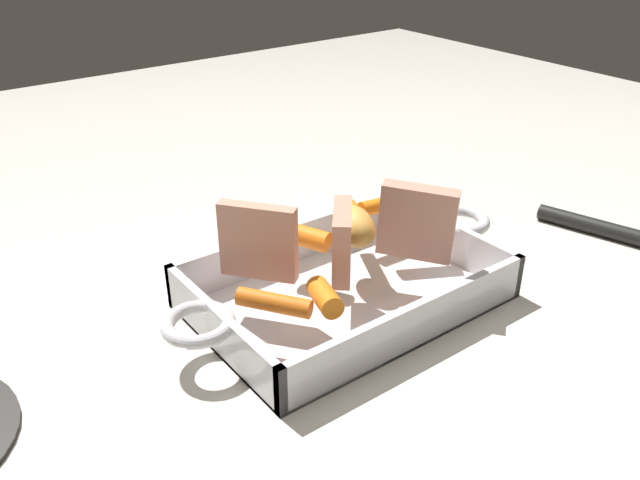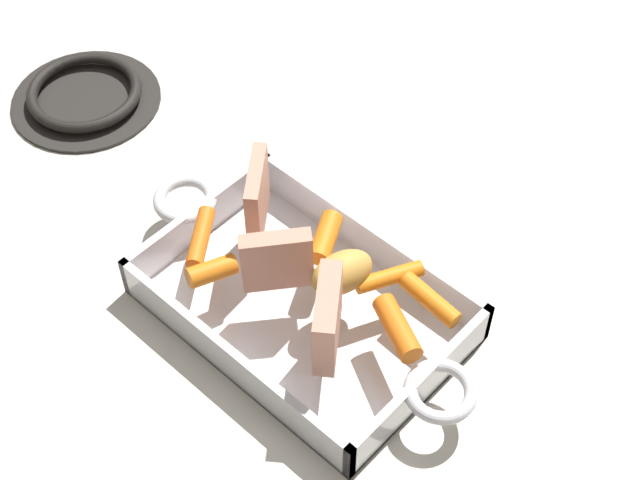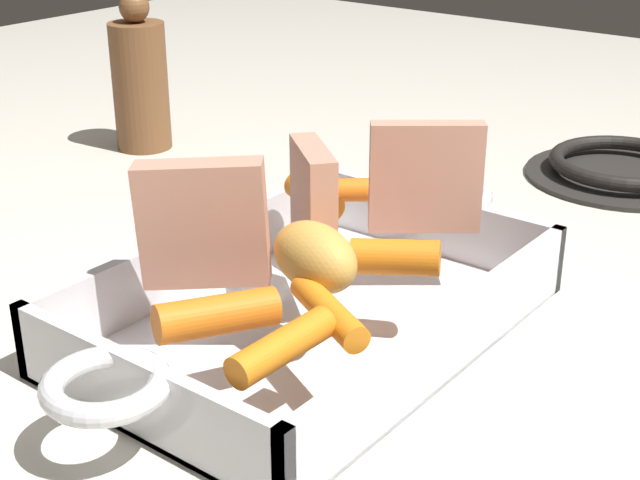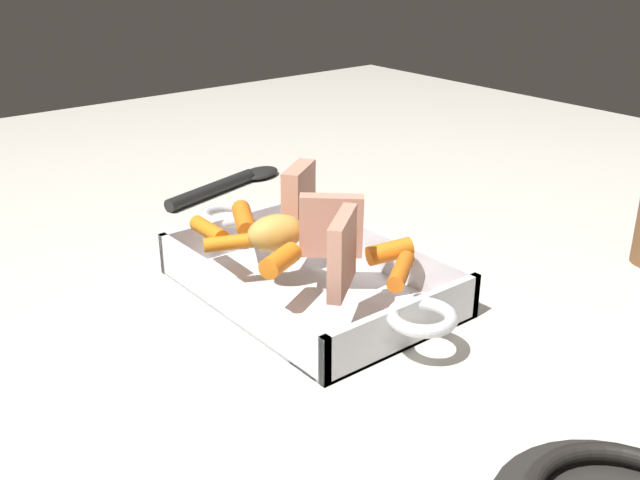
{
  "view_description": "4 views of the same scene",
  "coord_description": "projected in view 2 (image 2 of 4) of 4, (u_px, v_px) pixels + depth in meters",
  "views": [
    {
      "loc": [
        -0.37,
        -0.44,
        0.38
      ],
      "look_at": [
        -0.03,
        0.01,
        0.08
      ],
      "focal_mm": 37.38,
      "sensor_mm": 36.0,
      "label": 1
    },
    {
      "loc": [
        0.37,
        -0.38,
        0.77
      ],
      "look_at": [
        -0.0,
        0.03,
        0.09
      ],
      "focal_mm": 53.29,
      "sensor_mm": 36.0,
      "label": 2
    },
    {
      "loc": [
        0.41,
        0.32,
        0.29
      ],
      "look_at": [
        0.02,
        0.02,
        0.08
      ],
      "focal_mm": 52.06,
      "sensor_mm": 36.0,
      "label": 3
    },
    {
      "loc": [
        -0.57,
        0.44,
        0.37
      ],
      "look_at": [
        -0.02,
        0.0,
        0.07
      ],
      "focal_mm": 41.37,
      "sensor_mm": 36.0,
      "label": 4
    }
  ],
  "objects": [
    {
      "name": "baby_carrot_center_right",
      "position": [
        430.0,
        300.0,
        0.87
      ],
      "size": [
        0.07,
        0.02,
        0.02
      ],
      "primitive_type": "cylinder",
      "rotation": [
        1.52,
        0.0,
        4.64
      ],
      "color": "orange",
      "rests_on": "roasting_dish"
    },
    {
      "name": "ground_plane",
      "position": [
        303.0,
        314.0,
        0.93
      ],
      "size": [
        2.08,
        2.08,
        0.0
      ],
      "primitive_type": "plane",
      "color": "silver"
    },
    {
      "name": "potato_near_roast",
      "position": [
        342.0,
        273.0,
        0.88
      ],
      "size": [
        0.05,
        0.07,
        0.04
      ],
      "primitive_type": "ellipsoid",
      "rotation": [
        0.0,
        0.0,
        1.29
      ],
      "color": "gold",
      "rests_on": "roasting_dish"
    },
    {
      "name": "baby_carrot_southeast",
      "position": [
        326.0,
        238.0,
        0.92
      ],
      "size": [
        0.04,
        0.06,
        0.02
      ],
      "primitive_type": "cylinder",
      "rotation": [
        1.62,
        0.0,
        0.47
      ],
      "color": "orange",
      "rests_on": "roasting_dish"
    },
    {
      "name": "baby_carrot_northwest",
      "position": [
        397.0,
        328.0,
        0.85
      ],
      "size": [
        0.07,
        0.05,
        0.02
      ],
      "primitive_type": "cylinder",
      "rotation": [
        1.52,
        0.0,
        1.1
      ],
      "color": "orange",
      "rests_on": "roasting_dish"
    },
    {
      "name": "roast_slice_thin",
      "position": [
        327.0,
        319.0,
        0.82
      ],
      "size": [
        0.06,
        0.07,
        0.08
      ],
      "primitive_type": "cube",
      "rotation": [
        -0.04,
        0.0,
        3.78
      ],
      "color": "tan",
      "rests_on": "roasting_dish"
    },
    {
      "name": "roast_slice_thick",
      "position": [
        277.0,
        261.0,
        0.87
      ],
      "size": [
        0.06,
        0.06,
        0.07
      ],
      "primitive_type": "cube",
      "rotation": [
        0.02,
        0.0,
        5.59
      ],
      "color": "tan",
      "rests_on": "roasting_dish"
    },
    {
      "name": "baby_carrot_center_left",
      "position": [
        389.0,
        277.0,
        0.89
      ],
      "size": [
        0.04,
        0.07,
        0.02
      ],
      "primitive_type": "cylinder",
      "rotation": [
        1.6,
        0.0,
        2.68
      ],
      "color": "orange",
      "rests_on": "roasting_dish"
    },
    {
      "name": "roast_slice_outer",
      "position": [
        257.0,
        196.0,
        0.91
      ],
      "size": [
        0.06,
        0.07,
        0.07
      ],
      "primitive_type": "cube",
      "rotation": [
        0.0,
        0.0,
        3.8
      ],
      "color": "tan",
      "rests_on": "roasting_dish"
    },
    {
      "name": "baby_carrot_long",
      "position": [
        201.0,
        238.0,
        0.92
      ],
      "size": [
        0.05,
        0.06,
        0.02
      ],
      "primitive_type": "cylinder",
      "rotation": [
        1.59,
        0.0,
        0.63
      ],
      "color": "orange",
      "rests_on": "roasting_dish"
    },
    {
      "name": "baby_carrot_southwest",
      "position": [
        212.0,
        271.0,
        0.89
      ],
      "size": [
        0.04,
        0.05,
        0.03
      ],
      "primitive_type": "cylinder",
      "rotation": [
        1.47,
        0.0,
        5.95
      ],
      "color": "orange",
      "rests_on": "roasting_dish"
    },
    {
      "name": "roasting_dish",
      "position": [
        303.0,
        303.0,
        0.92
      ],
      "size": [
        0.4,
        0.2,
        0.05
      ],
      "color": "silver",
      "rests_on": "ground_plane"
    },
    {
      "name": "stove_burner_rear",
      "position": [
        85.0,
        95.0,
        1.12
      ],
      "size": [
        0.18,
        0.18,
        0.02
      ],
      "color": "#282623",
      "rests_on": "ground_plane"
    }
  ]
}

